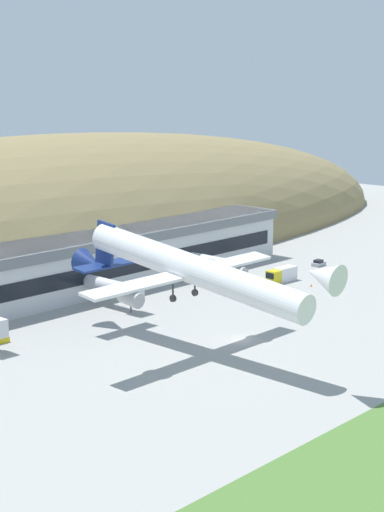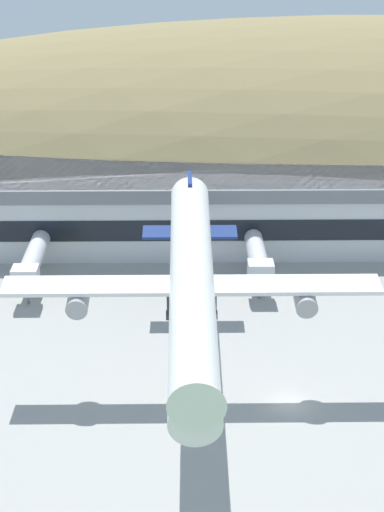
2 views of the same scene
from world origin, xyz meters
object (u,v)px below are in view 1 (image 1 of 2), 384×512
cargo_airplane (189,270)px  traffic_cone_0 (311,285)px  fuel_truck (282,275)px  jetway_1 (115,288)px  service_car_1 (319,263)px  terminal_building (58,261)px  jetway_2 (216,263)px

cargo_airplane → traffic_cone_0: bearing=12.5°
cargo_airplane → fuel_truck: size_ratio=6.87×
jetway_1 → service_car_1: 56.78m
jetway_1 → traffic_cone_0: bearing=-23.4°
jetway_1 → service_car_1: size_ratio=3.70×
terminal_building → jetway_2: terminal_building is taller
terminal_building → jetway_2: 33.35m
service_car_1 → fuel_truck: (-18.12, -3.12, 0.86)m
jetway_2 → service_car_1: (27.23, -7.19, -3.39)m
terminal_building → fuel_truck: (37.67, -27.34, -4.92)m
traffic_cone_0 → cargo_airplane: bearing=-167.5°
jetway_1 → cargo_airplane: (-9.34, -27.54, 9.20)m
terminal_building → service_car_1: terminal_building is taller
service_car_1 → fuel_truck: bearing=-170.2°
fuel_truck → service_car_1: bearing=9.8°
terminal_building → jetway_1: terminal_building is taller
terminal_building → jetway_1: 17.77m
jetway_1 → jetway_2: bearing=1.1°
terminal_building → traffic_cone_0: terminal_building is taller
jetway_1 → service_car_1: (56.29, -6.62, -3.39)m
traffic_cone_0 → service_car_1: bearing=30.4°
jetway_1 → fuel_truck: 39.48m
cargo_airplane → fuel_truck: (47.51, 17.80, -11.73)m
traffic_cone_0 → fuel_truck: bearing=96.0°
jetway_2 → traffic_cone_0: 20.33m
terminal_building → jetway_2: (28.57, -17.03, -2.40)m
jetway_2 → fuel_truck: 13.98m
terminal_building → service_car_1: size_ratio=30.92×
jetway_1 → service_car_1: bearing=-6.7°
fuel_truck → jetway_1: bearing=165.7°
cargo_airplane → jetway_1: bearing=71.3°
jetway_2 → terminal_building: bearing=149.2°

